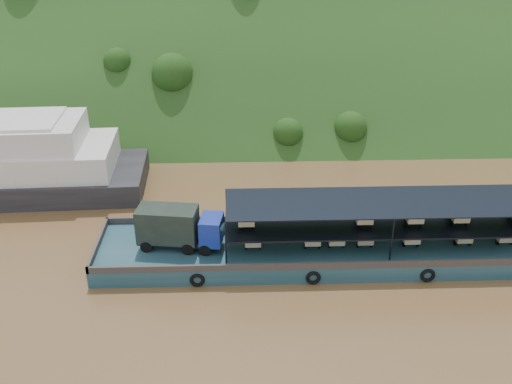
{
  "coord_description": "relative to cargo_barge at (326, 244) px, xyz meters",
  "views": [
    {
      "loc": [
        -3.41,
        -37.4,
        23.54
      ],
      "look_at": [
        -2.0,
        3.0,
        3.2
      ],
      "focal_mm": 40.0,
      "sensor_mm": 36.0,
      "label": 1
    }
  ],
  "objects": [
    {
      "name": "cargo_barge",
      "position": [
        0.0,
        0.0,
        0.0
      ],
      "size": [
        35.0,
        7.18,
        4.54
      ],
      "color": "#133A43",
      "rests_on": "ground"
    },
    {
      "name": "ground",
      "position": [
        -3.05,
        1.57,
        -1.07
      ],
      "size": [
        160.0,
        160.0,
        0.0
      ],
      "primitive_type": "plane",
      "color": "brown",
      "rests_on": "ground"
    },
    {
      "name": "hillside",
      "position": [
        -3.05,
        37.57,
        -1.07
      ],
      "size": [
        140.0,
        39.6,
        39.6
      ],
      "primitive_type": "cube",
      "rotation": [
        0.79,
        0.0,
        0.0
      ],
      "color": "#1A3412",
      "rests_on": "ground"
    }
  ]
}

